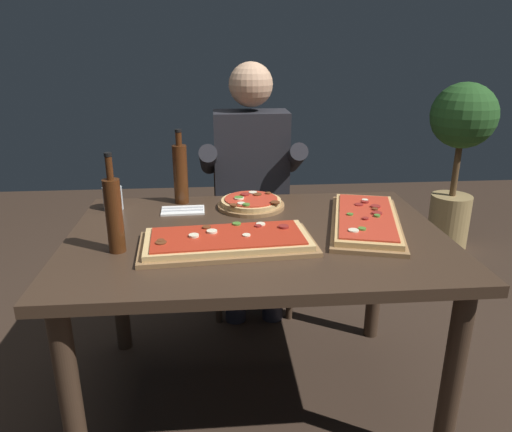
{
  "coord_description": "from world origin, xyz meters",
  "views": [
    {
      "loc": [
        -0.14,
        -1.66,
        1.4
      ],
      "look_at": [
        0.0,
        0.05,
        0.79
      ],
      "focal_mm": 33.56,
      "sensor_mm": 36.0,
      "label": 1
    }
  ],
  "objects_px": {
    "tumbler_near_camera": "(113,200)",
    "potted_plant_corner": "(460,145)",
    "diner_chair": "(250,219)",
    "seated_diner": "(252,180)",
    "pizza_rectangular_front": "(227,241)",
    "dining_table": "(257,256)",
    "pizza_round_far": "(251,203)",
    "wine_bottle_dark": "(180,173)",
    "pizza_rectangular_left": "(366,220)",
    "oil_bottle_amber": "(114,214)"
  },
  "relations": [
    {
      "from": "dining_table",
      "to": "tumbler_near_camera",
      "type": "distance_m",
      "value": 0.69
    },
    {
      "from": "pizza_round_far",
      "to": "potted_plant_corner",
      "type": "height_order",
      "value": "potted_plant_corner"
    },
    {
      "from": "wine_bottle_dark",
      "to": "diner_chair",
      "type": "height_order",
      "value": "wine_bottle_dark"
    },
    {
      "from": "pizza_rectangular_front",
      "to": "oil_bottle_amber",
      "type": "relative_size",
      "value": 1.83
    },
    {
      "from": "pizza_rectangular_front",
      "to": "wine_bottle_dark",
      "type": "height_order",
      "value": "wine_bottle_dark"
    },
    {
      "from": "pizza_rectangular_left",
      "to": "wine_bottle_dark",
      "type": "relative_size",
      "value": 1.98
    },
    {
      "from": "dining_table",
      "to": "wine_bottle_dark",
      "type": "xyz_separation_m",
      "value": [
        -0.3,
        0.4,
        0.23
      ]
    },
    {
      "from": "wine_bottle_dark",
      "to": "oil_bottle_amber",
      "type": "xyz_separation_m",
      "value": [
        -0.19,
        -0.52,
        -0.0
      ]
    },
    {
      "from": "pizza_round_far",
      "to": "diner_chair",
      "type": "height_order",
      "value": "diner_chair"
    },
    {
      "from": "seated_diner",
      "to": "potted_plant_corner",
      "type": "xyz_separation_m",
      "value": [
        1.5,
        0.76,
        0.01
      ]
    },
    {
      "from": "pizza_round_far",
      "to": "wine_bottle_dark",
      "type": "height_order",
      "value": "wine_bottle_dark"
    },
    {
      "from": "tumbler_near_camera",
      "to": "seated_diner",
      "type": "relative_size",
      "value": 0.07
    },
    {
      "from": "diner_chair",
      "to": "seated_diner",
      "type": "relative_size",
      "value": 0.65
    },
    {
      "from": "tumbler_near_camera",
      "to": "diner_chair",
      "type": "height_order",
      "value": "diner_chair"
    },
    {
      "from": "pizza_rectangular_front",
      "to": "potted_plant_corner",
      "type": "height_order",
      "value": "potted_plant_corner"
    },
    {
      "from": "oil_bottle_amber",
      "to": "potted_plant_corner",
      "type": "xyz_separation_m",
      "value": [
        2.02,
        1.62,
        -0.12
      ]
    },
    {
      "from": "dining_table",
      "to": "oil_bottle_amber",
      "type": "xyz_separation_m",
      "value": [
        -0.49,
        -0.13,
        0.23
      ]
    },
    {
      "from": "dining_table",
      "to": "pizza_round_far",
      "type": "bearing_deg",
      "value": 90.51
    },
    {
      "from": "pizza_rectangular_front",
      "to": "tumbler_near_camera",
      "type": "xyz_separation_m",
      "value": [
        -0.47,
        0.44,
        0.02
      ]
    },
    {
      "from": "pizza_rectangular_front",
      "to": "seated_diner",
      "type": "height_order",
      "value": "seated_diner"
    },
    {
      "from": "seated_diner",
      "to": "diner_chair",
      "type": "bearing_deg",
      "value": 90.0
    },
    {
      "from": "wine_bottle_dark",
      "to": "tumbler_near_camera",
      "type": "height_order",
      "value": "wine_bottle_dark"
    },
    {
      "from": "diner_chair",
      "to": "potted_plant_corner",
      "type": "relative_size",
      "value": 0.74
    },
    {
      "from": "pizza_rectangular_left",
      "to": "tumbler_near_camera",
      "type": "distance_m",
      "value": 1.06
    },
    {
      "from": "pizza_rectangular_front",
      "to": "tumbler_near_camera",
      "type": "distance_m",
      "value": 0.65
    },
    {
      "from": "pizza_rectangular_front",
      "to": "dining_table",
      "type": "bearing_deg",
      "value": 45.48
    },
    {
      "from": "pizza_round_far",
      "to": "seated_diner",
      "type": "relative_size",
      "value": 0.22
    },
    {
      "from": "diner_chair",
      "to": "seated_diner",
      "type": "bearing_deg",
      "value": -90.0
    },
    {
      "from": "dining_table",
      "to": "pizza_round_far",
      "type": "xyz_separation_m",
      "value": [
        -0.0,
        0.3,
        0.12
      ]
    },
    {
      "from": "pizza_rectangular_front",
      "to": "pizza_round_far",
      "type": "relative_size",
      "value": 2.17
    },
    {
      "from": "pizza_rectangular_front",
      "to": "diner_chair",
      "type": "bearing_deg",
      "value": 81.23
    },
    {
      "from": "diner_chair",
      "to": "potted_plant_corner",
      "type": "height_order",
      "value": "potted_plant_corner"
    },
    {
      "from": "dining_table",
      "to": "potted_plant_corner",
      "type": "bearing_deg",
      "value": 44.15
    },
    {
      "from": "dining_table",
      "to": "tumbler_near_camera",
      "type": "relative_size",
      "value": 14.13
    },
    {
      "from": "pizza_rectangular_front",
      "to": "tumbler_near_camera",
      "type": "height_order",
      "value": "tumbler_near_camera"
    },
    {
      "from": "pizza_rectangular_left",
      "to": "potted_plant_corner",
      "type": "height_order",
      "value": "potted_plant_corner"
    },
    {
      "from": "potted_plant_corner",
      "to": "pizza_rectangular_front",
      "type": "bearing_deg",
      "value": -135.75
    },
    {
      "from": "oil_bottle_amber",
      "to": "seated_diner",
      "type": "height_order",
      "value": "seated_diner"
    },
    {
      "from": "pizza_rectangular_front",
      "to": "oil_bottle_amber",
      "type": "distance_m",
      "value": 0.39
    },
    {
      "from": "wine_bottle_dark",
      "to": "tumbler_near_camera",
      "type": "relative_size",
      "value": 3.3
    },
    {
      "from": "tumbler_near_camera",
      "to": "potted_plant_corner",
      "type": "height_order",
      "value": "potted_plant_corner"
    },
    {
      "from": "pizza_rectangular_left",
      "to": "diner_chair",
      "type": "xyz_separation_m",
      "value": [
        -0.39,
        0.8,
        -0.27
      ]
    },
    {
      "from": "wine_bottle_dark",
      "to": "tumbler_near_camera",
      "type": "bearing_deg",
      "value": -166.25
    },
    {
      "from": "pizza_rectangular_front",
      "to": "tumbler_near_camera",
      "type": "bearing_deg",
      "value": 136.96
    },
    {
      "from": "pizza_round_far",
      "to": "pizza_rectangular_front",
      "type": "bearing_deg",
      "value": -104.93
    },
    {
      "from": "wine_bottle_dark",
      "to": "seated_diner",
      "type": "height_order",
      "value": "seated_diner"
    },
    {
      "from": "wine_bottle_dark",
      "to": "seated_diner",
      "type": "xyz_separation_m",
      "value": [
        0.34,
        0.34,
        -0.13
      ]
    },
    {
      "from": "pizza_round_far",
      "to": "oil_bottle_amber",
      "type": "height_order",
      "value": "oil_bottle_amber"
    },
    {
      "from": "pizza_round_far",
      "to": "potted_plant_corner",
      "type": "bearing_deg",
      "value": 37.7
    },
    {
      "from": "seated_diner",
      "to": "pizza_rectangular_left",
      "type": "bearing_deg",
      "value": -60.03
    }
  ]
}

